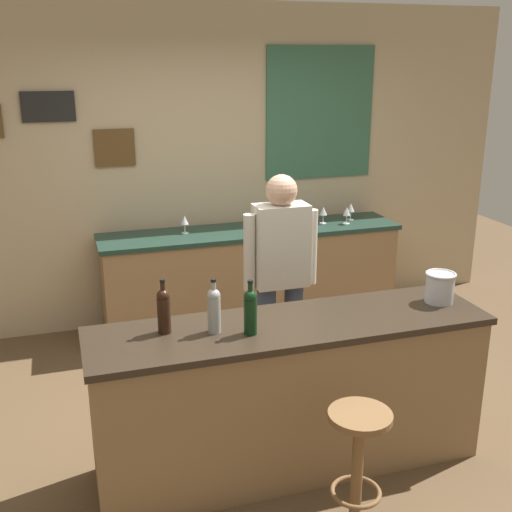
# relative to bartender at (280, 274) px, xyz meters

# --- Properties ---
(ground_plane) EXTENTS (10.00, 10.00, 0.00)m
(ground_plane) POSITION_rel_bartender_xyz_m (-0.20, -0.35, -0.94)
(ground_plane) COLOR brown
(back_wall) EXTENTS (6.00, 0.09, 2.80)m
(back_wall) POSITION_rel_bartender_xyz_m (-0.19, 1.68, 0.48)
(back_wall) COLOR tan
(back_wall) RESTS_ON ground_plane
(bar_counter) EXTENTS (2.29, 0.60, 0.92)m
(bar_counter) POSITION_rel_bartender_xyz_m (-0.20, -0.75, -0.47)
(bar_counter) COLOR olive
(bar_counter) RESTS_ON ground_plane
(side_counter) EXTENTS (2.66, 0.56, 0.90)m
(side_counter) POSITION_rel_bartender_xyz_m (0.20, 1.30, -0.48)
(side_counter) COLOR olive
(side_counter) RESTS_ON ground_plane
(bartender) EXTENTS (0.52, 0.21, 1.62)m
(bartender) POSITION_rel_bartender_xyz_m (0.00, 0.00, 0.00)
(bartender) COLOR #384766
(bartender) RESTS_ON ground_plane
(bar_stool) EXTENTS (0.32, 0.32, 0.68)m
(bar_stool) POSITION_rel_bartender_xyz_m (-0.07, -1.37, -0.48)
(bar_stool) COLOR brown
(bar_stool) RESTS_ON ground_plane
(wine_bottle_a) EXTENTS (0.07, 0.07, 0.31)m
(wine_bottle_a) POSITION_rel_bartender_xyz_m (-0.91, -0.67, 0.12)
(wine_bottle_a) COLOR black
(wine_bottle_a) RESTS_ON bar_counter
(wine_bottle_b) EXTENTS (0.07, 0.07, 0.31)m
(wine_bottle_b) POSITION_rel_bartender_xyz_m (-0.65, -0.74, 0.12)
(wine_bottle_b) COLOR #999E99
(wine_bottle_b) RESTS_ON bar_counter
(wine_bottle_c) EXTENTS (0.07, 0.07, 0.31)m
(wine_bottle_c) POSITION_rel_bartender_xyz_m (-0.47, -0.82, 0.12)
(wine_bottle_c) COLOR black
(wine_bottle_c) RESTS_ON bar_counter
(ice_bucket) EXTENTS (0.19, 0.19, 0.19)m
(ice_bucket) POSITION_rel_bartender_xyz_m (0.76, -0.73, 0.08)
(ice_bucket) COLOR #B7BABF
(ice_bucket) RESTS_ON bar_counter
(wine_glass_a) EXTENTS (0.07, 0.07, 0.16)m
(wine_glass_a) POSITION_rel_bartender_xyz_m (-0.39, 1.35, 0.07)
(wine_glass_a) COLOR silver
(wine_glass_a) RESTS_ON side_counter
(wine_glass_b) EXTENTS (0.07, 0.07, 0.16)m
(wine_glass_b) POSITION_rel_bartender_xyz_m (0.61, 1.20, 0.07)
(wine_glass_b) COLOR silver
(wine_glass_b) RESTS_ON side_counter
(wine_glass_c) EXTENTS (0.07, 0.07, 0.16)m
(wine_glass_c) POSITION_rel_bartender_xyz_m (0.87, 1.30, 0.07)
(wine_glass_c) COLOR silver
(wine_glass_c) RESTS_ON side_counter
(wine_glass_d) EXTENTS (0.07, 0.07, 0.16)m
(wine_glass_d) POSITION_rel_bartender_xyz_m (1.07, 1.22, 0.07)
(wine_glass_d) COLOR silver
(wine_glass_d) RESTS_ON side_counter
(wine_glass_e) EXTENTS (0.07, 0.07, 0.16)m
(wine_glass_e) POSITION_rel_bartender_xyz_m (1.17, 1.34, 0.07)
(wine_glass_e) COLOR silver
(wine_glass_e) RESTS_ON side_counter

